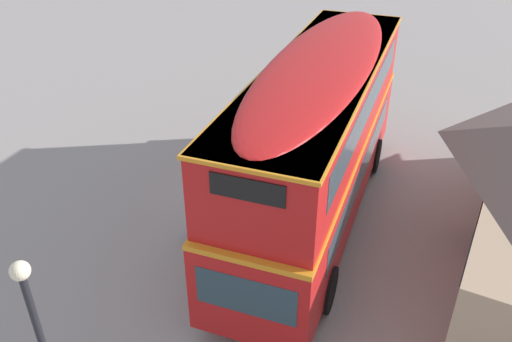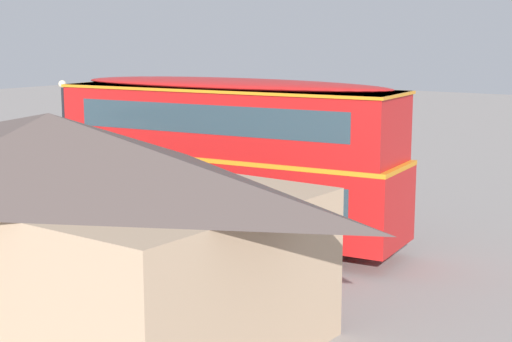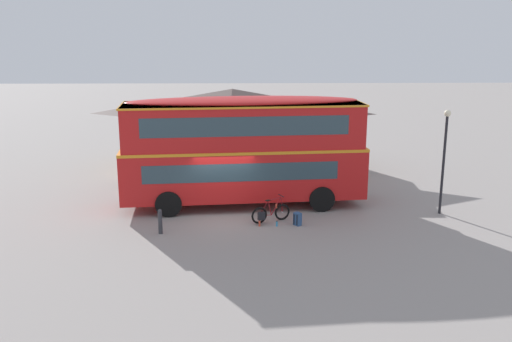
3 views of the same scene
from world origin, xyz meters
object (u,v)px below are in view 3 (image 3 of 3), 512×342
object	(u,v)px
double_decker_bus	(243,147)
touring_bicycle	(270,213)
backpack_on_ground	(298,218)
water_bottle_blue_sports	(277,224)
street_lamp	(445,150)
water_bottle_red_squeeze	(260,223)
kerb_bollard	(160,221)

from	to	relation	value
double_decker_bus	touring_bicycle	size ratio (longest dim) A/B	6.62
touring_bicycle	backpack_on_ground	bearing A→B (deg)	-20.10
double_decker_bus	water_bottle_blue_sports	distance (m)	3.97
backpack_on_ground	street_lamp	size ratio (longest dim) A/B	0.13
touring_bicycle	backpack_on_ground	size ratio (longest dim) A/B	2.85
double_decker_bus	backpack_on_ground	distance (m)	4.13
backpack_on_ground	water_bottle_red_squeeze	size ratio (longest dim) A/B	2.18
street_lamp	double_decker_bus	bearing A→B (deg)	171.13
double_decker_bus	water_bottle_red_squeeze	size ratio (longest dim) A/B	40.98
touring_bicycle	double_decker_bus	bearing A→B (deg)	114.96
double_decker_bus	water_bottle_red_squeeze	distance (m)	3.77
double_decker_bus	street_lamp	bearing A→B (deg)	-8.87
water_bottle_blue_sports	kerb_bollard	world-z (taller)	kerb_bollard
double_decker_bus	kerb_bollard	distance (m)	5.16
water_bottle_red_squeeze	kerb_bollard	world-z (taller)	kerb_bollard
street_lamp	water_bottle_red_squeeze	bearing A→B (deg)	-169.33
backpack_on_ground	water_bottle_blue_sports	bearing A→B (deg)	-171.66
kerb_bollard	street_lamp	bearing A→B (deg)	10.77
double_decker_bus	water_bottle_blue_sports	size ratio (longest dim) A/B	46.85
water_bottle_blue_sports	kerb_bollard	xyz separation A→B (m)	(-4.47, -0.70, 0.39)
backpack_on_ground	street_lamp	xyz separation A→B (m)	(6.14, 1.35, 2.45)
touring_bicycle	street_lamp	size ratio (longest dim) A/B	0.36
street_lamp	kerb_bollard	distance (m)	11.85
touring_bicycle	backpack_on_ground	world-z (taller)	touring_bicycle
street_lamp	kerb_bollard	bearing A→B (deg)	-169.23
touring_bicycle	water_bottle_blue_sports	distance (m)	0.64
water_bottle_red_squeeze	street_lamp	size ratio (longest dim) A/B	0.06
double_decker_bus	backpack_on_ground	xyz separation A→B (m)	(2.13, -2.64, -2.35)
water_bottle_blue_sports	touring_bicycle	bearing A→B (deg)	116.31
double_decker_bus	street_lamp	distance (m)	8.37
water_bottle_red_squeeze	street_lamp	bearing A→B (deg)	10.67
double_decker_bus	street_lamp	size ratio (longest dim) A/B	2.41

